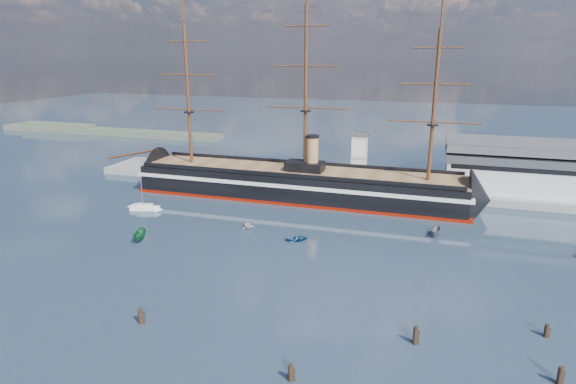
% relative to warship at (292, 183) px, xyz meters
% --- Properties ---
extents(ground, '(600.00, 600.00, 0.00)m').
position_rel_warship_xyz_m(ground, '(13.22, -20.00, -4.04)').
color(ground, '#22313F').
rests_on(ground, ground).
extents(quay, '(180.00, 18.00, 2.00)m').
position_rel_warship_xyz_m(quay, '(23.22, 16.00, -4.04)').
color(quay, slate).
rests_on(quay, ground).
extents(warehouse, '(63.00, 21.00, 11.60)m').
position_rel_warship_xyz_m(warehouse, '(71.22, 20.00, 3.95)').
color(warehouse, '#B7BABC').
rests_on(warehouse, ground).
extents(quay_tower, '(5.00, 5.00, 15.00)m').
position_rel_warship_xyz_m(quay_tower, '(16.22, 13.00, 5.72)').
color(quay_tower, silver).
rests_on(quay_tower, ground).
extents(shoreline, '(120.00, 10.00, 4.00)m').
position_rel_warship_xyz_m(shoreline, '(-126.01, 75.00, -2.59)').
color(shoreline, '#3F4C38').
rests_on(shoreline, ground).
extents(warship, '(112.91, 16.60, 53.94)m').
position_rel_warship_xyz_m(warship, '(0.00, 0.00, 0.00)').
color(warship, black).
rests_on(warship, ground).
extents(sailboat, '(7.52, 3.74, 11.56)m').
position_rel_warship_xyz_m(sailboat, '(-32.22, -21.93, -3.30)').
color(sailboat, silver).
rests_on(sailboat, ground).
extents(motorboat_a, '(7.02, 4.58, 2.64)m').
position_rel_warship_xyz_m(motorboat_a, '(-21.47, -40.06, -4.04)').
color(motorboat_a, '#145D30').
rests_on(motorboat_a, ground).
extents(motorboat_b, '(2.32, 3.14, 1.36)m').
position_rel_warship_xyz_m(motorboat_b, '(10.45, -30.17, -4.04)').
color(motorboat_b, '#1F4E82').
rests_on(motorboat_b, ground).
extents(motorboat_c, '(5.75, 2.87, 2.20)m').
position_rel_warship_xyz_m(motorboat_c, '(38.49, -18.60, -4.04)').
color(motorboat_c, slate).
rests_on(motorboat_c, ground).
extents(motorboat_d, '(5.14, 5.54, 1.94)m').
position_rel_warship_xyz_m(motorboat_d, '(-2.30, -26.49, -4.04)').
color(motorboat_d, silver).
rests_on(motorboat_d, ground).
extents(piling_near_left, '(0.64, 0.64, 3.18)m').
position_rel_warship_xyz_m(piling_near_left, '(-2.46, -68.24, -4.04)').
color(piling_near_left, black).
rests_on(piling_near_left, ground).
extents(piling_near_mid, '(0.64, 0.64, 2.96)m').
position_rel_warship_xyz_m(piling_near_mid, '(22.40, -73.96, -4.04)').
color(piling_near_mid, black).
rests_on(piling_near_mid, ground).
extents(piling_near_right, '(0.64, 0.64, 3.44)m').
position_rel_warship_xyz_m(piling_near_right, '(36.41, -61.54, -4.04)').
color(piling_near_right, black).
rests_on(piling_near_right, ground).
extents(piling_far_right, '(0.64, 0.64, 2.67)m').
position_rel_warship_xyz_m(piling_far_right, '(53.92, -54.25, -4.04)').
color(piling_far_right, black).
rests_on(piling_far_right, ground).
extents(piling_extra, '(0.64, 0.64, 3.10)m').
position_rel_warship_xyz_m(piling_extra, '(53.47, -64.93, -4.04)').
color(piling_extra, black).
rests_on(piling_extra, ground).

